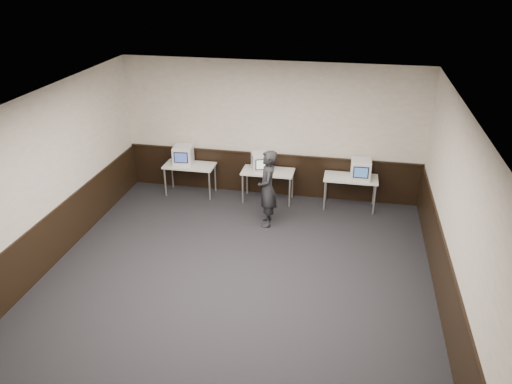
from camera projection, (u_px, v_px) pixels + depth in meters
floor at (232, 290)px, 8.68m from camera, size 8.00×8.00×0.00m
ceiling at (227, 111)px, 7.31m from camera, size 8.00×8.00×0.00m
back_wall at (271, 130)px, 11.54m from camera, size 7.00×0.00×7.00m
left_wall at (33, 190)px, 8.61m from camera, size 0.00×8.00×8.00m
right_wall at (459, 229)px, 7.38m from camera, size 0.00×8.00×8.00m
wainscot_back at (271, 174)px, 11.99m from camera, size 6.98×0.04×1.00m
wainscot_left at (46, 245)px, 9.08m from camera, size 0.04×7.98×1.00m
wainscot_right at (446, 290)px, 7.86m from camera, size 0.04×7.98×1.00m
wainscot_rail at (271, 154)px, 11.75m from camera, size 6.98×0.06×0.04m
desk_left at (190, 168)px, 11.91m from camera, size 1.20×0.60×0.75m
desk_center at (268, 174)px, 11.58m from camera, size 1.20×0.60×0.75m
desk_right at (351, 180)px, 11.25m from camera, size 1.20×0.60×0.75m
emac_left at (183, 155)px, 11.85m from camera, size 0.49×0.52×0.44m
emac_center at (261, 162)px, 11.49m from camera, size 0.54×0.56×0.42m
emac_right at (361, 169)px, 11.06m from camera, size 0.45×0.49×0.44m
person at (267, 189)px, 10.45m from camera, size 0.51×0.68×1.68m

